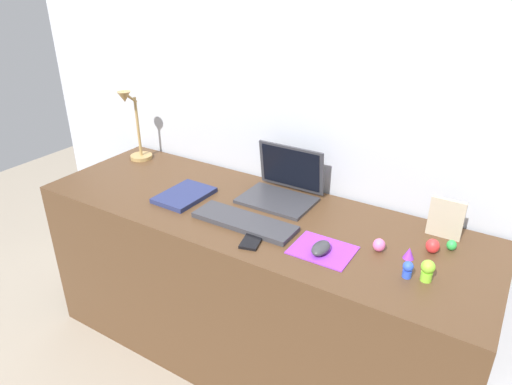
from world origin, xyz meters
The scene contains 17 objects.
ground_plane centered at (0.00, 0.00, 0.00)m, with size 6.00×6.00×0.00m, color gray.
back_wall centered at (0.00, 0.35, 0.77)m, with size 3.06×0.05×1.54m, color #B2B7C1.
desk centered at (0.00, 0.00, 0.37)m, with size 1.86×0.62×0.74m, color #4C331E.
laptop centered at (0.04, 0.18, 0.79)m, with size 0.30×0.24×0.21m.
keyboard centered at (0.03, -0.10, 0.75)m, with size 0.41×0.13×0.02m, color #333338.
mousepad centered at (0.36, -0.11, 0.74)m, with size 0.21×0.17×0.00m, color purple.
mouse centered at (0.36, -0.13, 0.76)m, with size 0.06×0.10×0.03m, color #333338.
cell_phone centered at (0.12, -0.18, 0.74)m, with size 0.06×0.13×0.01m, color black.
desk_lamp centered at (-0.79, 0.16, 0.91)m, with size 0.11×0.15×0.36m.
notebook_pad centered at (-0.31, -0.04, 0.75)m, with size 0.17×0.24×0.02m, color navy.
picture_frame centered at (0.69, 0.20, 0.81)m, with size 0.12×0.02×0.15m, color #B2A58C.
toy_figurine_purple centered at (0.62, 0.00, 0.76)m, with size 0.04×0.04×0.04m, color purple.
toy_figurine_green centered at (0.73, 0.13, 0.76)m, with size 0.03×0.03×0.04m, color green.
toy_figurine_lime centered at (0.70, -0.09, 0.78)m, with size 0.04×0.04×0.07m.
toy_figurine_red centered at (0.68, 0.08, 0.77)m, with size 0.05×0.05×0.05m, color red.
toy_figurine_blue centered at (0.64, -0.11, 0.77)m, with size 0.03×0.03×0.06m.
toy_figurine_pink centered at (0.52, -0.01, 0.76)m, with size 0.04×0.04×0.05m, color pink.
Camera 1 is at (0.87, -1.37, 1.62)m, focal length 32.35 mm.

